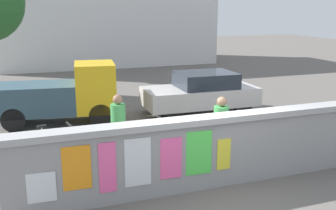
% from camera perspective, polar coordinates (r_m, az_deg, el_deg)
% --- Properties ---
extents(ground, '(60.00, 60.00, 0.00)m').
position_cam_1_polar(ground, '(15.53, -7.20, 0.57)').
color(ground, '#605B56').
extents(poster_wall, '(7.92, 0.42, 1.47)m').
position_cam_1_polar(poster_wall, '(8.01, 5.63, -6.53)').
color(poster_wall, gray).
rests_on(poster_wall, ground).
extents(auto_rickshaw_truck, '(3.77, 1.97, 1.85)m').
position_cam_1_polar(auto_rickshaw_truck, '(12.78, -14.76, 1.48)').
color(auto_rickshaw_truck, black).
rests_on(auto_rickshaw_truck, ground).
extents(car_parked, '(3.85, 1.81, 1.40)m').
position_cam_1_polar(car_parked, '(13.55, 4.77, 1.84)').
color(car_parked, black).
rests_on(car_parked, ground).
extents(motorcycle, '(1.90, 0.56, 0.87)m').
position_cam_1_polar(motorcycle, '(10.26, 1.99, -3.60)').
color(motorcycle, black).
rests_on(motorcycle, ground).
extents(bicycle_near, '(1.71, 0.44, 0.95)m').
position_cam_1_polar(bicycle_near, '(10.88, 12.71, -3.46)').
color(bicycle_near, black).
rests_on(bicycle_near, ground).
extents(bicycle_far, '(1.69, 0.47, 0.95)m').
position_cam_1_polar(bicycle_far, '(9.61, -16.48, -6.03)').
color(bicycle_far, black).
rests_on(bicycle_far, ground).
extents(person_walking, '(0.46, 0.46, 1.62)m').
position_cam_1_polar(person_walking, '(9.19, -7.11, -2.38)').
color(person_walking, yellow).
rests_on(person_walking, ground).
extents(person_bystander, '(0.44, 0.44, 1.62)m').
position_cam_1_polar(person_bystander, '(8.99, 7.57, -2.77)').
color(person_bystander, '#BF6626').
rests_on(person_bystander, ground).
extents(building_background, '(13.33, 6.08, 6.64)m').
position_cam_1_polar(building_background, '(26.28, -9.02, 13.25)').
color(building_background, silver).
rests_on(building_background, ground).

